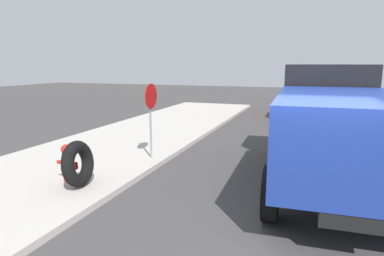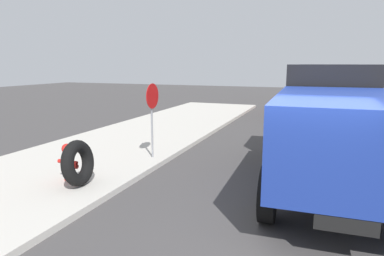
{
  "view_description": "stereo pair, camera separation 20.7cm",
  "coord_description": "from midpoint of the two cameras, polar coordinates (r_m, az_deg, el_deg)",
  "views": [
    {
      "loc": [
        -5.93,
        -0.15,
        3.01
      ],
      "look_at": [
        2.1,
        2.73,
        1.39
      ],
      "focal_mm": 31.53,
      "sensor_mm": 36.0,
      "label": 1
    },
    {
      "loc": [
        -5.86,
        -0.34,
        3.01
      ],
      "look_at": [
        2.1,
        2.73,
        1.39
      ],
      "focal_mm": 31.53,
      "sensor_mm": 36.0,
      "label": 2
    }
  ],
  "objects": [
    {
      "name": "dump_truck_yellow",
      "position": [
        30.77,
        22.95,
        7.3
      ],
      "size": [
        7.1,
        3.05,
        3.0
      ],
      "color": "gold",
      "rests_on": "ground"
    },
    {
      "name": "ground_plane",
      "position": [
        6.62,
        17.38,
        -16.8
      ],
      "size": [
        80.0,
        80.0,
        0.0
      ],
      "primitive_type": "plane",
      "color": "#423F3F"
    },
    {
      "name": "dump_truck_red",
      "position": [
        20.92,
        21.48,
        6.18
      ],
      "size": [
        7.1,
        3.05,
        3.0
      ],
      "color": "red",
      "rests_on": "ground"
    },
    {
      "name": "loose_tire",
      "position": [
        8.4,
        -18.04,
        -5.65
      ],
      "size": [
        1.14,
        0.54,
        1.13
      ],
      "primitive_type": "torus",
      "rotation": [
        1.45,
        0.0,
        0.1
      ],
      "color": "black",
      "rests_on": "sidewalk_curb"
    },
    {
      "name": "stop_sign",
      "position": [
        10.31,
        -6.18,
        3.63
      ],
      "size": [
        0.76,
        0.08,
        2.29
      ],
      "color": "gray",
      "rests_on": "sidewalk_curb"
    },
    {
      "name": "fire_hydrant",
      "position": [
        8.94,
        -19.64,
        -5.22
      ],
      "size": [
        0.25,
        0.56,
        0.93
      ],
      "color": "red",
      "rests_on": "sidewalk_curb"
    },
    {
      "name": "dump_truck_blue",
      "position": [
        8.94,
        23.49,
        0.86
      ],
      "size": [
        7.09,
        3.02,
        3.0
      ],
      "color": "#1E3899",
      "rests_on": "ground"
    },
    {
      "name": "sidewalk_curb",
      "position": [
        9.43,
        -26.56,
        -8.56
      ],
      "size": [
        36.0,
        5.0,
        0.15
      ],
      "primitive_type": "cube",
      "color": "#BCB7AD",
      "rests_on": "ground"
    }
  ]
}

